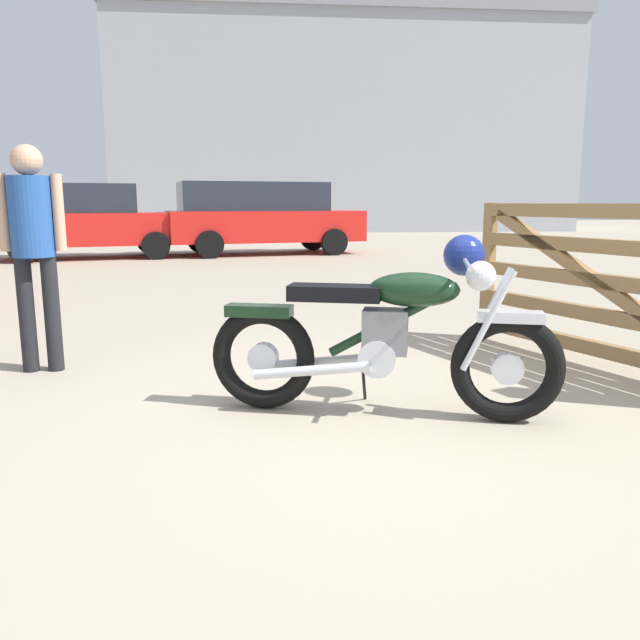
# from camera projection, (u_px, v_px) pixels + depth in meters

# --- Properties ---
(ground_plane) EXTENTS (80.00, 80.00, 0.00)m
(ground_plane) POSITION_uv_depth(u_px,v_px,m) (367.00, 430.00, 3.48)
(ground_plane) COLOR tan
(vintage_motorcycle) EXTENTS (2.00, 0.84, 1.07)m
(vintage_motorcycle) POSITION_uv_depth(u_px,v_px,m) (391.00, 334.00, 3.66)
(vintage_motorcycle) COLOR black
(vintage_motorcycle) RESTS_ON ground_plane
(timber_gate) EXTENTS (0.94, 2.45, 1.60)m
(timber_gate) POSITION_uv_depth(u_px,v_px,m) (633.00, 280.00, 4.45)
(timber_gate) COLOR olive
(timber_gate) RESTS_ON ground_plane
(bystander) EXTENTS (0.46, 0.30, 1.66)m
(bystander) POSITION_uv_depth(u_px,v_px,m) (33.00, 235.00, 4.53)
(bystander) COLOR black
(bystander) RESTS_ON ground_plane
(red_hatchback_near) EXTENTS (4.44, 2.50, 1.67)m
(red_hatchback_near) POSITION_uv_depth(u_px,v_px,m) (90.00, 221.00, 14.18)
(red_hatchback_near) COLOR black
(red_hatchback_near) RESTS_ON ground_plane
(silver_sedan_mid) EXTENTS (4.91, 2.49, 1.74)m
(silver_sedan_mid) POSITION_uv_depth(u_px,v_px,m) (261.00, 216.00, 15.30)
(silver_sedan_mid) COLOR black
(silver_sedan_mid) RESTS_ON ground_plane
(industrial_building) EXTENTS (21.11, 11.29, 20.07)m
(industrial_building) POSITION_uv_depth(u_px,v_px,m) (339.00, 128.00, 30.56)
(industrial_building) COLOR #9EA0A8
(industrial_building) RESTS_ON ground_plane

